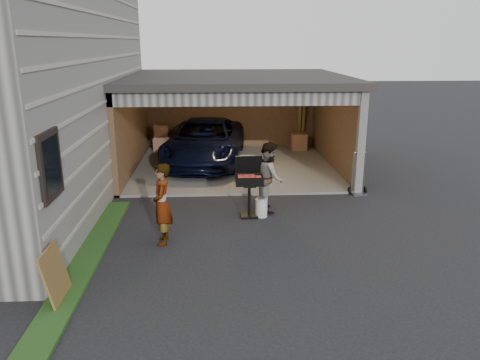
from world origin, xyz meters
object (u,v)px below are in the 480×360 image
object	(u,v)px
propane_tank	(261,208)
plywood_panel	(55,275)
minivan	(205,143)
bbq_grill	(249,182)
man	(269,177)
hand_truck	(358,186)
woman	(162,204)

from	to	relation	value
propane_tank	plywood_panel	world-z (taller)	plywood_panel
minivan	bbq_grill	xyz separation A→B (m)	(1.10, -4.87, 0.12)
plywood_panel	bbq_grill	bearing A→B (deg)	47.49
man	propane_tank	distance (m)	0.78
minivan	hand_truck	bearing A→B (deg)	-33.47
bbq_grill	propane_tank	bearing A→B (deg)	-10.67
man	propane_tank	size ratio (longest dim) A/B	3.94
plywood_panel	hand_truck	distance (m)	7.98
man	bbq_grill	world-z (taller)	man
woman	man	distance (m)	2.93
man	hand_truck	size ratio (longest dim) A/B	1.44
minivan	woman	bearing A→B (deg)	-90.09
propane_tank	hand_truck	world-z (taller)	hand_truck
bbq_grill	minivan	bearing A→B (deg)	102.78
plywood_panel	minivan	bearing A→B (deg)	75.73
woman	bbq_grill	bearing A→B (deg)	125.01
man	bbq_grill	bearing A→B (deg)	125.73
woman	man	world-z (taller)	man
bbq_grill	propane_tank	world-z (taller)	bbq_grill
man	hand_truck	world-z (taller)	man
bbq_grill	plywood_panel	world-z (taller)	bbq_grill
woman	plywood_panel	bearing A→B (deg)	-36.83
minivan	propane_tank	bearing A→B (deg)	-67.87
minivan	hand_truck	xyz separation A→B (m)	(4.10, -3.42, -0.48)
man	woman	bearing A→B (deg)	127.16
bbq_grill	plywood_panel	distance (m)	4.81
bbq_grill	plywood_panel	bearing A→B (deg)	-132.51
bbq_grill	plywood_panel	xyz separation A→B (m)	(-3.24, -3.53, -0.38)
bbq_grill	plywood_panel	size ratio (longest dim) A/B	1.56
minivan	woman	distance (m)	6.33
woman	man	bearing A→B (deg)	124.63
minivan	woman	world-z (taller)	woman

